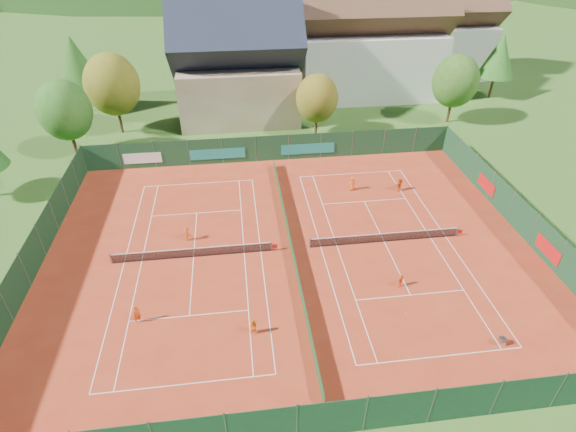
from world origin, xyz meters
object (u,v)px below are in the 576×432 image
at_px(hotel_block_b, 439,33).
at_px(player_left_near, 137,314).
at_px(player_left_far, 187,234).
at_px(player_right_near, 401,280).
at_px(hotel_block_a, 369,43).
at_px(chalet, 238,65).
at_px(player_right_far_b, 399,184).
at_px(player_right_far_a, 352,184).
at_px(ball_hopper, 503,339).
at_px(player_left_mid, 253,328).

xyz_separation_m(hotel_block_b, player_left_near, (-41.41, -50.53, -5.86)).
height_order(player_left_far, player_right_near, player_left_far).
distance_m(hotel_block_a, hotel_block_b, 16.14).
bearing_deg(chalet, hotel_block_a, 17.53).
distance_m(player_left_far, player_right_far_b, 21.27).
xyz_separation_m(player_right_far_a, player_right_far_b, (4.66, -0.69, -0.02)).
xyz_separation_m(ball_hopper, player_right_far_a, (-4.95, 20.15, 0.19)).
xyz_separation_m(player_right_near, player_right_far_a, (-0.25, 14.02, 0.15)).
bearing_deg(player_left_near, chalet, 41.75).
xyz_separation_m(ball_hopper, player_right_far_b, (-0.29, 19.46, 0.16)).
xyz_separation_m(player_left_near, player_left_far, (2.82, 8.90, -0.09)).
height_order(hotel_block_a, player_right_far_b, hotel_block_a).
relative_size(player_left_near, player_left_far, 1.14).
bearing_deg(player_left_near, hotel_block_b, 15.38).
bearing_deg(player_left_mid, player_right_far_a, 96.70).
xyz_separation_m(hotel_block_a, player_right_far_b, (-4.07, -28.07, -6.66)).
xyz_separation_m(player_left_mid, player_right_far_b, (15.58, 16.53, 0.07)).
bearing_deg(hotel_block_a, chalet, -162.47).
height_order(chalet, player_right_near, chalet).
bearing_deg(player_right_far_a, player_left_near, 41.18).
bearing_deg(player_right_far_a, hotel_block_a, -105.54).
xyz_separation_m(player_left_mid, player_right_far_a, (10.92, 17.22, 0.10)).
relative_size(hotel_block_b, player_left_far, 13.03).
bearing_deg(hotel_block_b, chalet, -157.01).
height_order(ball_hopper, player_right_far_b, player_right_far_b).
distance_m(chalet, ball_hopper, 44.64).
relative_size(hotel_block_b, player_right_near, 14.68).
relative_size(player_right_near, player_right_far_a, 0.79).
distance_m(hotel_block_b, player_right_near, 54.61).
height_order(ball_hopper, player_left_far, player_left_far).
relative_size(hotel_block_a, ball_hopper, 27.00).
xyz_separation_m(ball_hopper, player_right_near, (-4.70, 6.13, 0.03)).
distance_m(chalet, player_left_far, 28.82).
bearing_deg(chalet, player_right_far_b, -55.91).
bearing_deg(player_left_mid, hotel_block_a, 105.30).
relative_size(ball_hopper, player_left_far, 0.60).
bearing_deg(player_right_far_b, player_left_near, -5.53).
height_order(player_left_mid, player_right_far_b, player_right_far_b).
height_order(player_left_mid, player_right_far_a, player_right_far_a).
bearing_deg(player_right_far_a, player_right_near, 93.18).
bearing_deg(player_right_far_b, player_left_mid, 9.40).
height_order(chalet, hotel_block_b, chalet).
height_order(player_left_near, player_left_mid, player_left_near).
height_order(hotel_block_b, ball_hopper, hotel_block_b).
distance_m(hotel_block_a, player_left_mid, 49.20).
bearing_deg(player_right_far_a, player_left_mid, 59.78).
bearing_deg(player_right_far_a, ball_hopper, 105.94).
height_order(player_left_mid, player_left_far, player_left_far).
height_order(player_left_near, player_right_far_a, player_left_near).
bearing_deg(player_left_near, player_right_near, -31.85).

